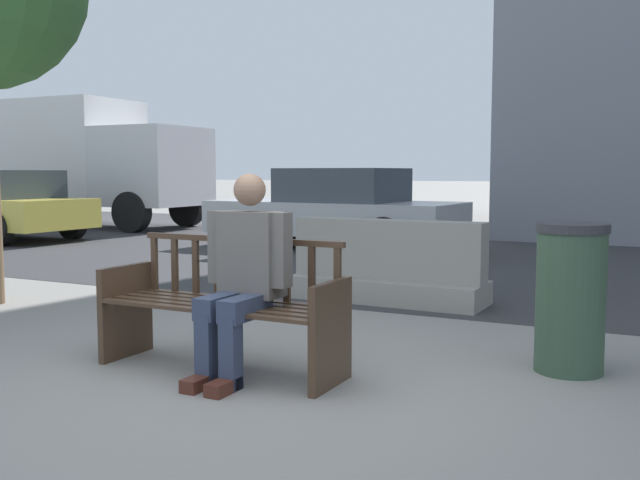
# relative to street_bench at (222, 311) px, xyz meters

# --- Properties ---
(ground_plane) EXTENTS (200.00, 200.00, 0.00)m
(ground_plane) POSITION_rel_street_bench_xyz_m (0.47, -0.39, -0.40)
(ground_plane) COLOR gray
(street_asphalt) EXTENTS (120.00, 12.00, 0.01)m
(street_asphalt) POSITION_rel_street_bench_xyz_m (0.47, 8.31, -0.39)
(street_asphalt) COLOR #333335
(street_asphalt) RESTS_ON ground
(street_bench) EXTENTS (1.70, 0.55, 0.88)m
(street_bench) POSITION_rel_street_bench_xyz_m (0.00, 0.00, 0.00)
(street_bench) COLOR #473323
(street_bench) RESTS_ON ground
(seated_person) EXTENTS (0.58, 0.72, 1.31)m
(seated_person) POSITION_rel_street_bench_xyz_m (0.21, -0.06, 0.29)
(seated_person) COLOR #66605B
(seated_person) RESTS_ON ground
(jersey_barrier_centre) EXTENTS (2.02, 0.74, 0.84)m
(jersey_barrier_centre) POSITION_rel_street_bench_xyz_m (0.08, 2.88, -0.06)
(jersey_barrier_centre) COLOR gray
(jersey_barrier_centre) RESTS_ON ground
(car_sedan_far) EXTENTS (4.50, 2.09, 1.39)m
(car_sedan_far) POSITION_rel_street_bench_xyz_m (-2.56, 7.28, 0.28)
(car_sedan_far) COLOR #B7B7BC
(car_sedan_far) RESTS_ON ground
(delivery_truck) EXTENTS (6.84, 2.44, 3.05)m
(delivery_truck) POSITION_rel_street_bench_xyz_m (-10.77, 9.19, 1.29)
(delivery_truck) COLOR silver
(delivery_truck) RESTS_ON ground
(trash_bin) EXTENTS (0.47, 0.47, 0.99)m
(trash_bin) POSITION_rel_street_bench_xyz_m (2.09, 0.98, 0.10)
(trash_bin) COLOR #334C38
(trash_bin) RESTS_ON ground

